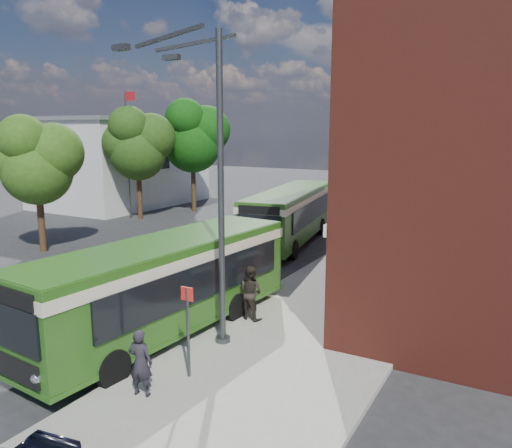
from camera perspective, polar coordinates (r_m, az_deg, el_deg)
The scene contains 14 objects.
ground at distance 19.83m, azimuth -13.40°, elevation -8.25°, with size 120.00×120.00×0.00m, color #28282B.
pavement at distance 23.32m, azimuth 13.61°, elevation -5.17°, with size 6.00×48.00×0.15m, color gray.
kerb_line at distance 24.29m, azimuth 6.65°, elevation -4.47°, with size 0.12×48.00×0.01m, color beige.
white_building at distance 44.31m, azimuth -15.11°, elevation 6.93°, with size 9.40×13.40×7.30m.
flagpole at distance 36.80m, azimuth -14.41°, elevation 8.24°, with size 0.95×0.10×9.00m.
street_lamp at distance 14.26m, azimuth -5.26°, elevation 4.39°, with size 2.96×2.38×9.00m.
bus_stop_sign at distance 12.89m, azimuth -7.79°, elevation -11.47°, with size 0.35×0.08×2.52m.
bus_front at distance 15.68m, azimuth -10.47°, elevation -6.23°, with size 3.35×10.13×3.02m.
bus_rear at distance 28.24m, azimuth 4.01°, elevation 1.53°, with size 4.35×11.29×3.02m.
pedestrian_a at distance 12.47m, azimuth -13.08°, elevation -15.15°, with size 0.60×0.40×1.65m, color black.
pedestrian_b at distance 16.63m, azimuth -0.62°, elevation -7.81°, with size 0.89×0.69×1.83m, color black.
tree_left at distance 28.08m, azimuth -23.82°, elevation 6.73°, with size 4.21×4.00×7.11m.
tree_mid at distance 36.31m, azimuth -13.39°, elevation 8.97°, with size 4.70×4.47×7.94m.
tree_right at distance 39.10m, azimuth -7.26°, elevation 10.00°, with size 5.13×4.88×8.66m.
Camera 1 is at (12.87, -13.68, 6.38)m, focal length 35.00 mm.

